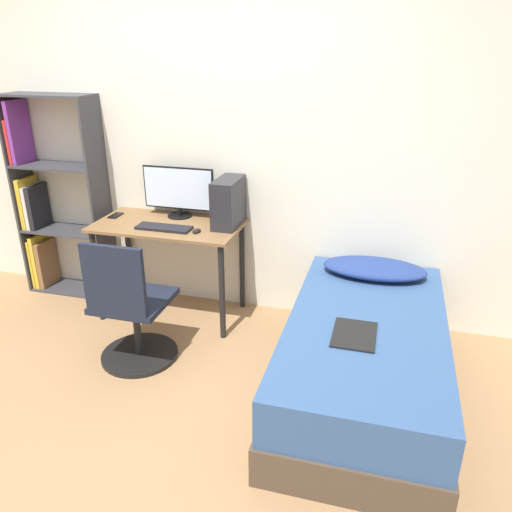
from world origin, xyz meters
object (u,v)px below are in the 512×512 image
pc_tower (228,202)px  bed (364,357)px  keyboard (164,228)px  office_chair (131,316)px  monitor (178,191)px  bookshelf (49,205)px

pc_tower → bed: bearing=-32.9°
bed → keyboard: 1.68m
office_chair → monitor: monitor is taller
office_chair → bed: 1.53m
monitor → keyboard: size_ratio=1.40×
bed → keyboard: size_ratio=4.42×
office_chair → monitor: size_ratio=1.58×
bed → pc_tower: size_ratio=4.99×
bookshelf → pc_tower: bookshelf is taller
keyboard → bookshelf: bearing=167.0°
office_chair → monitor: (-0.01, 0.89, 0.62)m
bookshelf → pc_tower: bearing=-2.1°
keyboard → pc_tower: (0.43, 0.22, 0.17)m
monitor → pc_tower: 0.45m
office_chair → bed: size_ratio=0.50×
bookshelf → monitor: size_ratio=2.90×
office_chair → bed: office_chair is taller
bookshelf → bed: 2.86m
bed → monitor: (-1.53, 0.80, 0.72)m
monitor → pc_tower: size_ratio=1.58×
keyboard → pc_tower: bearing=26.6°
bed → office_chair: bearing=-176.6°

